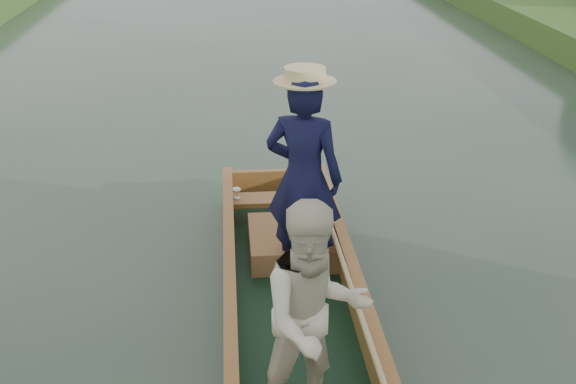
{
  "coord_description": "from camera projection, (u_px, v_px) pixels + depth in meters",
  "views": [
    {
      "loc": [
        -0.46,
        -4.91,
        3.37
      ],
      "look_at": [
        0.0,
        0.6,
        0.95
      ],
      "focal_mm": 45.0,
      "sensor_mm": 36.0,
      "label": 1
    }
  ],
  "objects": [
    {
      "name": "ground",
      "position": [
        294.0,
        328.0,
        5.87
      ],
      "size": [
        120.0,
        120.0,
        0.0
      ],
      "primitive_type": "plane",
      "color": "#283D30",
      "rests_on": "ground"
    },
    {
      "name": "punt",
      "position": [
        302.0,
        268.0,
        5.56
      ],
      "size": [
        1.12,
        5.0,
        1.95
      ],
      "color": "black",
      "rests_on": "ground"
    }
  ]
}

